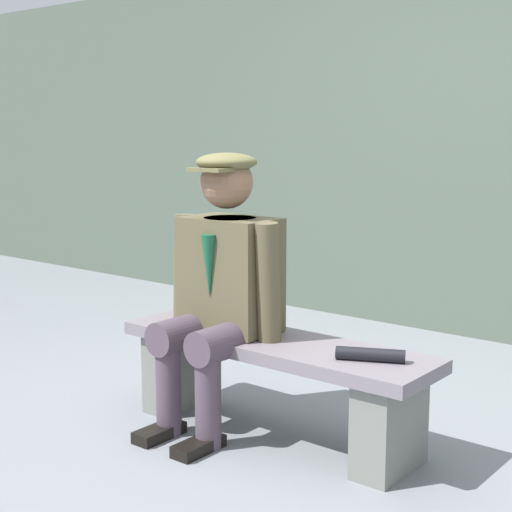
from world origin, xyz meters
TOP-DOWN VIEW (x-y plane):
  - ground_plane at (0.00, 0.00)m, footprint 30.00×30.00m
  - bench at (0.00, 0.00)m, footprint 1.45×0.40m
  - seated_man at (0.24, 0.06)m, footprint 0.59×0.59m
  - rolled_magazine at (-0.48, 0.02)m, footprint 0.26×0.16m
  - stadium_wall at (0.00, -2.18)m, footprint 12.00×0.24m

SIDE VIEW (x-z plane):
  - ground_plane at x=0.00m, z-range 0.00..0.00m
  - bench at x=0.00m, z-range 0.07..0.50m
  - rolled_magazine at x=-0.48m, z-range 0.43..0.48m
  - seated_man at x=0.24m, z-range 0.05..1.27m
  - stadium_wall at x=0.00m, z-range 0.00..2.45m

